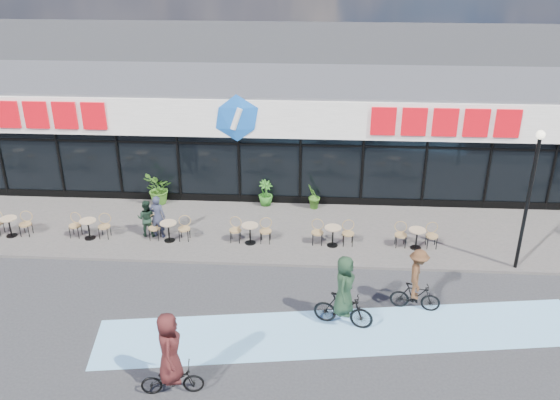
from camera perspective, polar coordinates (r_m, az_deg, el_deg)
name	(u,v)px	position (r m, az deg, el deg)	size (l,w,h in m)	color
ground	(213,298)	(18.91, -6.45, -9.33)	(120.00, 120.00, 0.00)	#28282B
sidewalk	(232,230)	(22.70, -4.61, -2.88)	(44.00, 5.00, 0.10)	#56504C
bike_lane	(343,332)	(17.47, 6.07, -12.53)	(14.00, 2.20, 0.01)	#7AB9E6
building	(247,129)	(26.80, -3.20, 6.88)	(30.60, 6.57, 4.75)	black
lamp_post	(530,189)	(20.44, 22.94, 1.01)	(0.28, 0.28, 4.83)	black
bistro_set_1	(11,224)	(24.13, -24.49, -2.10)	(1.54, 0.62, 0.90)	tan
bistro_set_2	(89,226)	(22.90, -17.87, -2.40)	(1.54, 0.62, 0.90)	tan
bistro_set_3	(169,228)	(22.01, -10.61, -2.70)	(1.54, 0.62, 0.90)	tan
bistro_set_4	(250,231)	(21.50, -2.87, -2.97)	(1.54, 0.62, 0.90)	tan
bistro_set_5	(333,233)	(21.40, 5.10, -3.19)	(1.54, 0.62, 0.90)	tan
bistro_set_6	(416,235)	(21.71, 12.99, -3.35)	(1.54, 0.62, 0.90)	tan
potted_plant_left	(159,189)	(24.85, -11.61, 1.00)	(1.17, 1.01, 1.30)	#3A6C1E
potted_plant_mid	(266,193)	(24.31, -1.40, 0.67)	(0.59, 0.59, 1.06)	#255D1A
potted_plant_right	(314,197)	(24.01, 3.25, 0.32)	(0.59, 0.47, 1.07)	#35661D
patron_left	(158,216)	(22.15, -11.69, -1.56)	(0.60, 0.39, 1.64)	#272B3E
patron_right	(146,218)	(22.37, -12.73, -1.72)	(0.69, 0.53, 1.41)	black
cyclist_a	(344,298)	(17.21, 6.16, -9.32)	(1.82, 1.00, 2.27)	black
cyclist_b	(417,283)	(18.23, 13.03, -7.74)	(1.55, 1.11, 2.04)	black
cyclist_c	(170,361)	(15.11, -10.50, -14.98)	(1.62, 0.99, 2.33)	black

